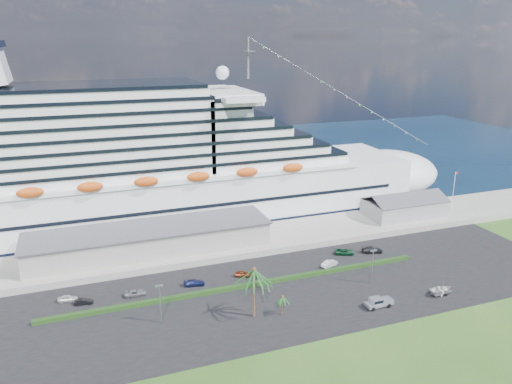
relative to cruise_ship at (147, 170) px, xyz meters
name	(u,v)px	position (x,y,z in m)	size (l,w,h in m)	color
ground	(307,317)	(21.53, -64.00, -16.69)	(420.00, 420.00, 0.00)	#254617
asphalt_lot	(286,292)	(21.53, -53.00, -16.63)	(140.00, 38.00, 0.12)	black
wharf	(243,240)	(21.53, -24.00, -15.79)	(240.00, 20.00, 1.80)	gray
water	(177,166)	(21.53, 66.00, -16.68)	(420.00, 160.00, 0.02)	black
cruise_ship	(147,170)	(0.00, 0.00, 0.00)	(191.00, 38.00, 54.00)	silver
terminal_building	(150,239)	(-3.47, -24.00, -11.68)	(61.00, 15.00, 6.30)	gray
port_shed	(405,207)	(73.53, -24.00, -12.30)	(24.00, 12.31, 7.37)	gray
flagpole	(454,189)	(91.57, -24.00, -8.43)	(1.08, 0.16, 12.00)	silver
hedge	(244,286)	(13.53, -48.00, -16.12)	(88.00, 1.10, 0.90)	black
lamp_post_left	(160,299)	(-6.47, -56.00, -11.35)	(1.60, 0.35, 8.27)	gray
lamp_post_right	(373,262)	(41.53, -56.00, -11.35)	(1.60, 0.35, 8.27)	gray
palm_tall	(254,275)	(11.53, -60.00, -7.49)	(8.82, 8.82, 11.13)	#47301E
palm_short	(282,299)	(17.03, -61.50, -13.03)	(3.53, 3.53, 4.56)	#47301E
parked_car_0	(68,298)	(-23.79, -40.73, -15.89)	(1.62, 4.02, 1.37)	#BDBDC0
parked_car_1	(84,302)	(-20.64, -43.20, -15.95)	(1.33, 3.80, 1.25)	black
parked_car_2	(135,293)	(-9.94, -43.21, -15.92)	(2.17, 4.71, 1.31)	gray
parked_car_3	(194,283)	(3.22, -43.13, -15.89)	(1.91, 4.71, 1.37)	#131943
parked_car_4	(244,274)	(15.18, -42.74, -15.86)	(1.68, 4.17, 1.42)	maroon
parked_car_5	(330,263)	(36.69, -44.99, -15.79)	(1.66, 4.76, 1.57)	silver
parked_car_6	(345,252)	(43.77, -40.00, -15.87)	(2.35, 5.09, 1.42)	#0E3922
parked_car_7	(372,250)	(51.09, -41.54, -15.79)	(2.20, 5.42, 1.57)	black
pickup_truck	(379,302)	(37.11, -65.58, -15.39)	(6.16, 2.47, 2.15)	black
boat_trailer	(442,290)	(52.98, -65.86, -15.40)	(6.29, 4.32, 1.77)	gray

